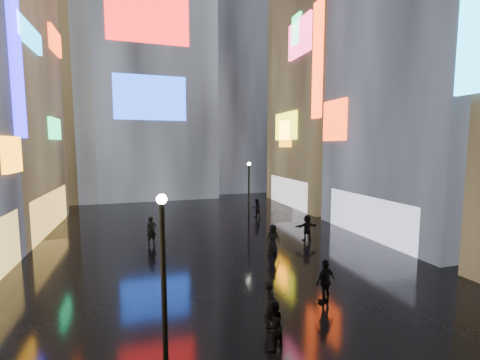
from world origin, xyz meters
name	(u,v)px	position (x,y,z in m)	size (l,w,h in m)	color
ground	(207,239)	(0.00, 20.00, 0.00)	(140.00, 140.00, 0.00)	black
building_right_mid	(433,27)	(15.98, 17.01, 14.99)	(10.28, 13.70, 30.00)	black
building_right_far	(330,78)	(15.98, 30.00, 13.98)	(10.28, 12.00, 28.00)	black
tower_main	(147,36)	(-3.00, 43.97, 21.01)	(16.00, 14.20, 42.00)	black
tower_flank_right	(230,76)	(9.00, 46.00, 17.00)	(12.00, 12.00, 34.00)	black
tower_flank_left	(53,91)	(-14.00, 42.00, 13.00)	(10.00, 10.00, 26.00)	black
lamp_near	(164,272)	(-3.72, 7.35, 2.94)	(0.30, 0.30, 5.20)	black
lamp_far	(249,189)	(4.34, 23.51, 2.94)	(0.30, 0.30, 5.20)	black
pedestrian_1	(273,325)	(-0.37, 7.24, 0.81)	(0.79, 0.62, 1.63)	black
pedestrian_3	(325,281)	(2.95, 9.48, 0.92)	(1.08, 0.45, 1.84)	black
pedestrian_4	(273,239)	(3.30, 15.90, 0.88)	(0.86, 0.56, 1.77)	black
pedestrian_5	(307,228)	(6.63, 17.67, 0.89)	(1.65, 0.53, 1.78)	black
pedestrian_6	(152,231)	(-3.72, 19.80, 0.94)	(0.69, 0.45, 1.88)	black
pedestrian_7	(256,208)	(5.77, 25.53, 0.85)	(0.82, 0.64, 1.70)	black
umbrella_2	(273,218)	(3.30, 15.90, 2.20)	(0.94, 0.96, 0.86)	black
pedestrian_8	(270,305)	(-0.04, 8.28, 0.91)	(0.66, 0.44, 1.82)	black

